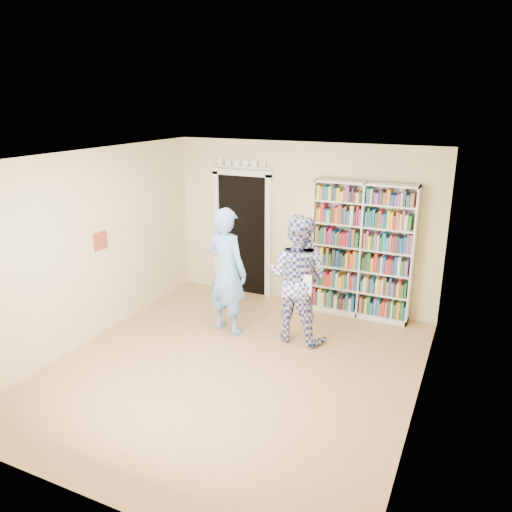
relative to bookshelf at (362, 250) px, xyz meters
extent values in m
plane|color=#AD8353|center=(-1.05, -2.34, -1.09)|extent=(5.00, 5.00, 0.00)
plane|color=white|center=(-1.05, -2.34, 1.61)|extent=(5.00, 5.00, 0.00)
plane|color=beige|center=(-1.05, 0.16, 0.26)|extent=(4.50, 0.00, 4.50)
plane|color=beige|center=(-3.30, -2.34, 0.26)|extent=(0.00, 5.00, 5.00)
plane|color=beige|center=(1.20, -2.34, 0.26)|extent=(0.00, 5.00, 5.00)
cube|color=white|center=(0.00, 0.00, -0.01)|extent=(1.56, 0.29, 2.15)
cube|color=white|center=(0.00, 0.00, -0.01)|extent=(0.02, 0.29, 2.15)
cube|color=black|center=(-2.15, 0.14, -0.04)|extent=(0.90, 0.03, 2.10)
cube|color=white|center=(-2.65, 0.12, -0.04)|extent=(0.10, 0.06, 2.20)
cube|color=white|center=(-1.65, 0.12, -0.04)|extent=(0.10, 0.06, 2.20)
cube|color=white|center=(-2.15, 0.12, 1.06)|extent=(1.10, 0.06, 0.10)
cube|color=white|center=(-2.15, 0.12, 1.16)|extent=(1.10, 0.08, 0.02)
cube|color=maroon|center=(-3.28, -2.14, 0.31)|extent=(0.03, 0.25, 0.25)
imported|color=#68A2E8|center=(-1.65, -1.39, -0.14)|extent=(0.78, 0.60, 1.89)
imported|color=navy|center=(-0.62, -1.20, -0.16)|extent=(0.97, 0.79, 1.86)
cube|color=white|center=(-0.44, -1.42, -0.14)|extent=(0.20, 0.02, 0.28)
camera|label=1|loc=(1.63, -7.43, 2.25)|focal=35.00mm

